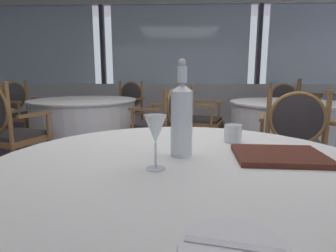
{
  "coord_description": "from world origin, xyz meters",
  "views": [
    {
      "loc": [
        -0.05,
        -1.95,
        1.04
      ],
      "look_at": [
        -0.09,
        -0.76,
        0.82
      ],
      "focal_mm": 29.46,
      "sensor_mm": 36.0,
      "label": 1
    }
  ],
  "objects_px": {
    "side_plate": "(233,248)",
    "dining_chair_1_0": "(294,137)",
    "wine_glass": "(155,131)",
    "dining_chair_0_0": "(305,101)",
    "water_bottle": "(182,117)",
    "dining_chair_2_1": "(6,127)",
    "dining_chair_1_3": "(197,114)",
    "dining_chair_2_2": "(162,120)",
    "menu_book": "(279,156)",
    "water_tumbler": "(233,133)",
    "dining_chair_2_3": "(128,105)",
    "dining_chair_2_0": "(22,109)",
    "dining_chair_1_2": "(283,108)"
  },
  "relations": [
    {
      "from": "water_bottle",
      "to": "dining_chair_2_2",
      "type": "distance_m",
      "value": 2.08
    },
    {
      "from": "dining_chair_1_2",
      "to": "dining_chair_2_3",
      "type": "xyz_separation_m",
      "value": [
        -2.41,
        0.25,
        -0.0
      ]
    },
    {
      "from": "menu_book",
      "to": "dining_chair_2_3",
      "type": "distance_m",
      "value": 3.66
    },
    {
      "from": "water_tumbler",
      "to": "dining_chair_2_1",
      "type": "height_order",
      "value": "dining_chair_2_1"
    },
    {
      "from": "side_plate",
      "to": "water_bottle",
      "type": "distance_m",
      "value": 0.6
    },
    {
      "from": "water_tumbler",
      "to": "dining_chair_2_2",
      "type": "bearing_deg",
      "value": 103.07
    },
    {
      "from": "water_tumbler",
      "to": "dining_chair_2_3",
      "type": "relative_size",
      "value": 0.08
    },
    {
      "from": "dining_chair_0_0",
      "to": "water_bottle",
      "type": "bearing_deg",
      "value": -91.45
    },
    {
      "from": "dining_chair_2_1",
      "to": "menu_book",
      "type": "bearing_deg",
      "value": -106.09
    },
    {
      "from": "side_plate",
      "to": "water_bottle",
      "type": "relative_size",
      "value": 0.54
    },
    {
      "from": "water_tumbler",
      "to": "dining_chair_2_0",
      "type": "relative_size",
      "value": 0.08
    },
    {
      "from": "side_plate",
      "to": "wine_glass",
      "type": "distance_m",
      "value": 0.47
    },
    {
      "from": "dining_chair_0_0",
      "to": "dining_chair_2_0",
      "type": "height_order",
      "value": "dining_chair_0_0"
    },
    {
      "from": "dining_chair_1_0",
      "to": "dining_chair_2_0",
      "type": "bearing_deg",
      "value": 80.71
    },
    {
      "from": "dining_chair_1_0",
      "to": "side_plate",
      "type": "bearing_deg",
      "value": 172.71
    },
    {
      "from": "dining_chair_1_0",
      "to": "dining_chair_2_2",
      "type": "xyz_separation_m",
      "value": [
        -1.1,
        0.89,
        -0.01
      ]
    },
    {
      "from": "dining_chair_2_0",
      "to": "side_plate",
      "type": "bearing_deg",
      "value": -35.54
    },
    {
      "from": "dining_chair_2_2",
      "to": "dining_chair_2_3",
      "type": "relative_size",
      "value": 0.96
    },
    {
      "from": "dining_chair_1_2",
      "to": "menu_book",
      "type": "bearing_deg",
      "value": -2.58
    },
    {
      "from": "dining_chair_1_0",
      "to": "dining_chair_2_3",
      "type": "relative_size",
      "value": 0.99
    },
    {
      "from": "dining_chair_0_0",
      "to": "dining_chair_2_2",
      "type": "relative_size",
      "value": 1.08
    },
    {
      "from": "side_plate",
      "to": "water_bottle",
      "type": "bearing_deg",
      "value": 98.02
    },
    {
      "from": "dining_chair_1_3",
      "to": "dining_chair_1_2",
      "type": "bearing_deg",
      "value": 44.96
    },
    {
      "from": "menu_book",
      "to": "dining_chair_2_0",
      "type": "bearing_deg",
      "value": 135.5
    },
    {
      "from": "water_bottle",
      "to": "wine_glass",
      "type": "distance_m",
      "value": 0.18
    },
    {
      "from": "dining_chair_1_0",
      "to": "dining_chair_2_3",
      "type": "distance_m",
      "value": 2.87
    },
    {
      "from": "water_tumbler",
      "to": "dining_chair_2_3",
      "type": "xyz_separation_m",
      "value": [
        -1.06,
        3.21,
        -0.23
      ]
    },
    {
      "from": "water_bottle",
      "to": "dining_chair_1_3",
      "type": "height_order",
      "value": "water_bottle"
    },
    {
      "from": "water_bottle",
      "to": "dining_chair_2_0",
      "type": "bearing_deg",
      "value": 128.48
    },
    {
      "from": "wine_glass",
      "to": "dining_chair_2_0",
      "type": "bearing_deg",
      "value": 125.85
    },
    {
      "from": "menu_book",
      "to": "dining_chair_2_0",
      "type": "xyz_separation_m",
      "value": [
        -2.58,
        2.82,
        -0.18
      ]
    },
    {
      "from": "dining_chair_1_2",
      "to": "dining_chair_2_2",
      "type": "relative_size",
      "value": 1.02
    },
    {
      "from": "side_plate",
      "to": "dining_chair_1_0",
      "type": "distance_m",
      "value": 1.93
    },
    {
      "from": "menu_book",
      "to": "water_tumbler",
      "type": "bearing_deg",
      "value": 118.92
    },
    {
      "from": "dining_chair_1_0",
      "to": "dining_chair_0_0",
      "type": "bearing_deg",
      "value": -7.06
    },
    {
      "from": "side_plate",
      "to": "menu_book",
      "type": "relative_size",
      "value": 0.61
    },
    {
      "from": "dining_chair_1_0",
      "to": "dining_chair_2_2",
      "type": "height_order",
      "value": "dining_chair_1_0"
    },
    {
      "from": "water_bottle",
      "to": "dining_chair_2_3",
      "type": "height_order",
      "value": "water_bottle"
    },
    {
      "from": "water_tumbler",
      "to": "dining_chair_2_1",
      "type": "xyz_separation_m",
      "value": [
        -1.81,
        1.17,
        -0.2
      ]
    },
    {
      "from": "water_bottle",
      "to": "dining_chair_1_3",
      "type": "xyz_separation_m",
      "value": [
        0.23,
        2.51,
        -0.34
      ]
    },
    {
      "from": "water_tumbler",
      "to": "water_bottle",
      "type": "bearing_deg",
      "value": -136.77
    },
    {
      "from": "dining_chair_2_1",
      "to": "dining_chair_0_0",
      "type": "bearing_deg",
      "value": -33.89
    },
    {
      "from": "side_plate",
      "to": "dining_chair_2_1",
      "type": "xyz_separation_m",
      "value": [
        -1.66,
        1.97,
        -0.17
      ]
    },
    {
      "from": "dining_chair_1_0",
      "to": "dining_chair_2_1",
      "type": "height_order",
      "value": "dining_chair_2_1"
    },
    {
      "from": "menu_book",
      "to": "dining_chair_1_0",
      "type": "bearing_deg",
      "value": 67.9
    },
    {
      "from": "water_bottle",
      "to": "dining_chair_2_1",
      "type": "distance_m",
      "value": 2.12
    },
    {
      "from": "dining_chair_0_0",
      "to": "dining_chair_1_3",
      "type": "height_order",
      "value": "dining_chair_0_0"
    },
    {
      "from": "side_plate",
      "to": "dining_chair_0_0",
      "type": "bearing_deg",
      "value": 64.54
    },
    {
      "from": "wine_glass",
      "to": "dining_chair_1_2",
      "type": "relative_size",
      "value": 0.19
    },
    {
      "from": "dining_chair_0_0",
      "to": "dining_chair_2_2",
      "type": "xyz_separation_m",
      "value": [
        -2.57,
        -2.22,
        -0.03
      ]
    }
  ]
}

